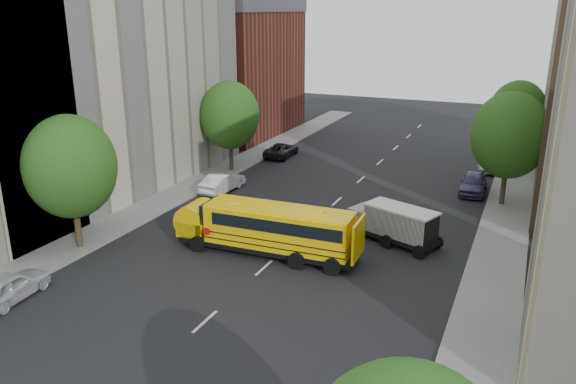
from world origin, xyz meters
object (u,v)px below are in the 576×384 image
Objects in this scene: street_tree_2 at (230,115)px; parked_car_5 at (493,161)px; safari_truck at (394,223)px; parked_car_0 at (9,287)px; street_tree_4 at (510,135)px; parked_car_1 at (222,182)px; parked_car_2 at (281,150)px; parked_car_4 at (474,183)px; street_tree_5 at (518,112)px; street_tree_1 at (70,167)px; school_bus at (266,227)px.

street_tree_2 is 22.98m from parked_car_5.
safari_truck reaches higher than parked_car_0.
safari_truck reaches higher than parked_car_5.
parked_car_5 is (-1.40, 9.36, -4.27)m from street_tree_4.
parked_car_1 is 23.53m from parked_car_5.
parked_car_2 is at bearing -95.51° from parked_car_0.
street_tree_4 is at bearing 80.50° from safari_truck.
safari_truck is at bearing -140.93° from parked_car_0.
street_tree_2 is 24.46m from parked_car_0.
parked_car_4 is at bearing 6.08° from street_tree_2.
parked_car_2 is (0.52, 30.28, -0.07)m from parked_car_0.
street_tree_5 reaches higher than parked_car_4.
street_tree_4 is at bearing 39.29° from street_tree_1.
parked_car_4 reaches higher than parked_car_0.
parked_car_1 is (-14.34, 4.36, -0.48)m from safari_truck.
street_tree_2 reaches higher than parked_car_1.
street_tree_4 reaches higher than school_bus.
parked_car_2 is at bearing 152.63° from safari_truck.
safari_truck is at bearing -30.29° from street_tree_2.
parked_car_1 is at bearing -67.47° from street_tree_2.
street_tree_1 reaches higher than parked_car_5.
parked_car_0 is at bearing -130.55° from street_tree_4.
parked_car_2 is at bearing 162.82° from street_tree_4.
parked_car_1 reaches higher than parked_car_0.
parked_car_5 reaches higher than parked_car_0.
street_tree_2 is 0.95× the size of street_tree_4.
street_tree_4 is (22.00, 0.00, 0.25)m from street_tree_2.
street_tree_4 is 0.77× the size of school_bus.
parked_car_4 is at bearing -91.64° from parked_car_5.
parked_car_5 is at bearing -117.93° from street_tree_5.
parked_car_1 is at bearing -165.00° from street_tree_4.
parked_car_4 is at bearing -129.62° from parked_car_0.
safari_truck is 1.22× the size of parked_car_2.
street_tree_2 is at bearing 123.72° from school_bus.
parked_car_1 is at bearing 130.06° from school_bus.
parked_car_0 is 0.86× the size of parked_car_5.
street_tree_4 reaches higher than parked_car_2.
street_tree_5 is 22.61m from safari_truck.
street_tree_4 is at bearing 0.00° from street_tree_2.
safari_truck is 1.16× the size of parked_car_5.
safari_truck is (6.23, 4.57, -0.43)m from school_bus.
street_tree_1 is 28.53m from parked_car_4.
street_tree_1 is 1.89× the size of parked_car_0.
parked_car_2 is 0.95× the size of parked_car_5.
school_bus is 2.52× the size of parked_car_0.
street_tree_5 is 26.60m from parked_car_1.
street_tree_4 is 1.08× the size of street_tree_5.
parked_car_4 is (3.26, 11.77, -0.43)m from safari_truck.
street_tree_5 reaches higher than parked_car_5.
parked_car_1 is 0.97× the size of parked_car_4.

